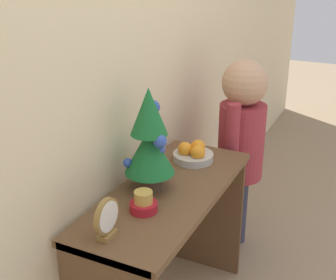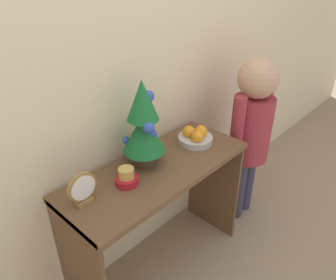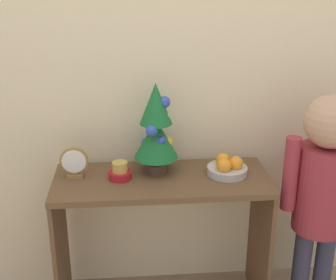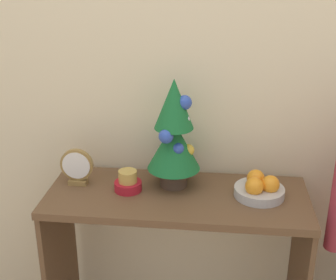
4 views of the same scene
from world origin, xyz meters
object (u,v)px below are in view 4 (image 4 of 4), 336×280
mini_tree (174,133)px  singing_bowl (128,182)px  desk_clock (77,167)px  fruit_bowl (260,188)px

mini_tree → singing_bowl: 0.27m
singing_bowl → desk_clock: desk_clock is taller
fruit_bowl → desk_clock: desk_clock is taller
mini_tree → singing_bowl: size_ratio=4.07×
singing_bowl → fruit_bowl: bearing=1.0°
desk_clock → singing_bowl: bearing=-7.6°
mini_tree → desk_clock: size_ratio=2.89×
fruit_bowl → mini_tree: bearing=170.7°
fruit_bowl → singing_bowl: 0.51m
singing_bowl → desk_clock: bearing=172.4°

